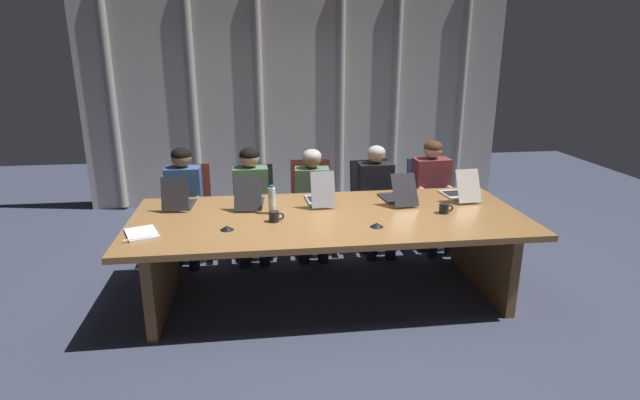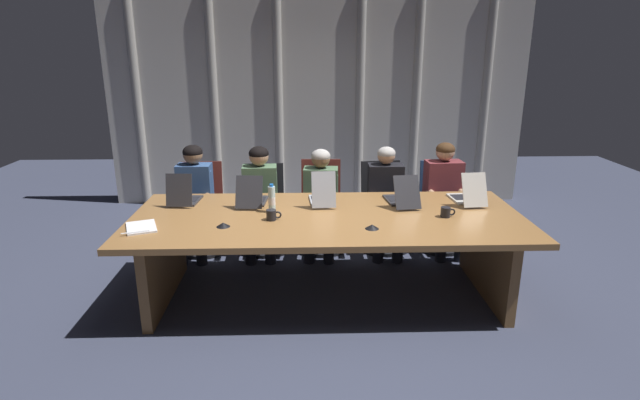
% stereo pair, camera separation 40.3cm
% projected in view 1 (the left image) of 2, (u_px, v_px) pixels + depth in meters
% --- Properties ---
extents(ground_plane, '(11.58, 11.58, 0.00)m').
position_uv_depth(ground_plane, '(328.00, 295.00, 4.49)').
color(ground_plane, '#383D51').
extents(conference_table, '(3.34, 1.41, 0.75)m').
position_uv_depth(conference_table, '(329.00, 233.00, 4.32)').
color(conference_table, olive).
rests_on(conference_table, ground_plane).
extents(curtain_backdrop, '(5.68, 0.17, 3.03)m').
position_uv_depth(curtain_backdrop, '(298.00, 94.00, 6.78)').
color(curtain_backdrop, beige).
rests_on(curtain_backdrop, ground_plane).
extents(laptop_left_end, '(0.26, 0.39, 0.31)m').
position_uv_depth(laptop_left_end, '(179.00, 201.00, 4.46)').
color(laptop_left_end, '#2D2D33').
rests_on(laptop_left_end, conference_table).
extents(laptop_left_mid, '(0.27, 0.44, 0.29)m').
position_uv_depth(laptop_left_mid, '(250.00, 200.00, 4.50)').
color(laptop_left_mid, '#2D2D33').
rests_on(laptop_left_mid, conference_table).
extents(laptop_center, '(0.24, 0.44, 0.33)m').
position_uv_depth(laptop_center, '(320.00, 197.00, 4.57)').
color(laptop_center, '#A8ADB7').
rests_on(laptop_center, conference_table).
extents(laptop_right_mid, '(0.28, 0.50, 0.29)m').
position_uv_depth(laptop_right_mid, '(397.00, 195.00, 4.65)').
color(laptop_right_mid, '#2D2D33').
rests_on(laptop_right_mid, conference_table).
extents(laptop_right_end, '(0.26, 0.48, 0.30)m').
position_uv_depth(laptop_right_end, '(460.00, 192.00, 4.74)').
color(laptop_right_end, beige).
rests_on(laptop_right_end, conference_table).
extents(office_chair_left_end, '(0.60, 0.60, 0.93)m').
position_uv_depth(office_chair_left_end, '(192.00, 222.00, 5.33)').
color(office_chair_left_end, '#511E19').
rests_on(office_chair_left_end, ground_plane).
extents(office_chair_left_mid, '(0.60, 0.60, 0.91)m').
position_uv_depth(office_chair_left_mid, '(255.00, 220.00, 5.41)').
color(office_chair_left_mid, black).
rests_on(office_chair_left_mid, ground_plane).
extents(office_chair_center, '(0.60, 0.60, 0.95)m').
position_uv_depth(office_chair_center, '(312.00, 216.00, 5.49)').
color(office_chair_center, '#511E19').
rests_on(office_chair_center, ground_plane).
extents(office_chair_right_mid, '(0.60, 0.60, 0.93)m').
position_uv_depth(office_chair_right_mid, '(373.00, 214.00, 5.57)').
color(office_chair_right_mid, black).
rests_on(office_chair_right_mid, ground_plane).
extents(office_chair_right_end, '(0.60, 0.60, 0.92)m').
position_uv_depth(office_chair_right_end, '(428.00, 212.00, 5.65)').
color(office_chair_right_end, navy).
rests_on(office_chair_right_end, ground_plane).
extents(person_left_end, '(0.36, 0.55, 1.16)m').
position_uv_depth(person_left_end, '(183.00, 198.00, 5.08)').
color(person_left_end, '#335184').
rests_on(person_left_end, ground_plane).
extents(person_left_mid, '(0.38, 0.56, 1.15)m').
position_uv_depth(person_left_mid, '(251.00, 196.00, 5.17)').
color(person_left_mid, '#4C6B4C').
rests_on(person_left_mid, ground_plane).
extents(person_center, '(0.40, 0.57, 1.11)m').
position_uv_depth(person_center, '(312.00, 196.00, 5.25)').
color(person_center, '#4C6B4C').
rests_on(person_center, ground_plane).
extents(person_right_mid, '(0.38, 0.55, 1.13)m').
position_uv_depth(person_right_mid, '(377.00, 193.00, 5.33)').
color(person_right_mid, black).
rests_on(person_right_mid, ground_plane).
extents(person_right_end, '(0.41, 0.56, 1.17)m').
position_uv_depth(person_right_end, '(433.00, 189.00, 5.41)').
color(person_right_end, brown).
rests_on(person_right_end, ground_plane).
extents(water_bottle_primary, '(0.06, 0.06, 0.25)m').
position_uv_depth(water_bottle_primary, '(272.00, 201.00, 4.28)').
color(water_bottle_primary, silver).
rests_on(water_bottle_primary, conference_table).
extents(coffee_mug_near, '(0.13, 0.08, 0.09)m').
position_uv_depth(coffee_mug_near, '(274.00, 216.00, 4.10)').
color(coffee_mug_near, black).
rests_on(coffee_mug_near, conference_table).
extents(coffee_mug_far, '(0.13, 0.08, 0.09)m').
position_uv_depth(coffee_mug_far, '(444.00, 208.00, 4.31)').
color(coffee_mug_far, black).
rests_on(coffee_mug_far, conference_table).
extents(conference_mic_left_side, '(0.11, 0.11, 0.03)m').
position_uv_depth(conference_mic_left_side, '(377.00, 225.00, 3.99)').
color(conference_mic_left_side, black).
rests_on(conference_mic_left_side, conference_table).
extents(conference_mic_middle, '(0.11, 0.11, 0.03)m').
position_uv_depth(conference_mic_middle, '(227.00, 228.00, 3.92)').
color(conference_mic_middle, black).
rests_on(conference_mic_middle, conference_table).
extents(spiral_notepad, '(0.31, 0.36, 0.03)m').
position_uv_depth(spiral_notepad, '(142.00, 233.00, 3.83)').
color(spiral_notepad, silver).
rests_on(spiral_notepad, conference_table).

